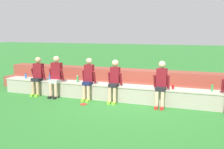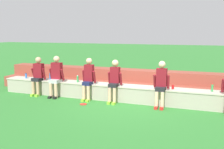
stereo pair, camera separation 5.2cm
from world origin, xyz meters
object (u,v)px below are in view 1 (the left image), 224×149
at_px(person_far_left, 38,75).
at_px(frisbee, 83,104).
at_px(plastic_cup_middle, 173,87).
at_px(water_bottle_mid_right, 212,88).
at_px(water_bottle_center_gap, 26,76).
at_px(person_center, 88,78).
at_px(person_far_right, 161,83).
at_px(water_bottle_mid_left, 50,76).
at_px(water_bottle_near_right, 78,79).
at_px(person_right_of_center, 114,80).
at_px(person_left_of_center, 56,75).

distance_m(person_far_left, frisbee, 2.35).
bearing_deg(person_far_left, plastic_cup_middle, 2.96).
height_order(water_bottle_mid_right, water_bottle_center_gap, water_bottle_mid_right).
bearing_deg(person_center, person_far_right, -0.58).
relative_size(person_far_left, plastic_cup_middle, 11.14).
distance_m(water_bottle_mid_left, water_bottle_center_gap, 1.06).
bearing_deg(water_bottle_near_right, person_right_of_center, -8.57).
xyz_separation_m(person_left_of_center, person_right_of_center, (2.20, 0.03, -0.04)).
height_order(person_far_right, water_bottle_center_gap, person_far_right).
bearing_deg(frisbee, person_far_right, 13.33).
relative_size(person_far_left, water_bottle_near_right, 5.59).
bearing_deg(water_bottle_mid_right, person_center, -175.57).
distance_m(person_far_left, person_left_of_center, 0.79).
relative_size(person_center, water_bottle_near_right, 5.71).
distance_m(water_bottle_center_gap, frisbee, 3.06).
xyz_separation_m(water_bottle_center_gap, water_bottle_near_right, (2.26, -0.03, 0.02)).
bearing_deg(person_left_of_center, frisbee, -22.96).
bearing_deg(person_far_right, person_right_of_center, 178.60).
bearing_deg(water_bottle_mid_left, person_center, -10.12).
height_order(person_far_left, person_right_of_center, person_right_of_center).
height_order(person_far_right, water_bottle_mid_right, person_far_right).
xyz_separation_m(person_right_of_center, water_bottle_center_gap, (-3.72, 0.25, -0.12)).
height_order(water_bottle_near_right, plastic_cup_middle, water_bottle_near_right).
height_order(person_left_of_center, water_bottle_mid_left, person_left_of_center).
relative_size(person_far_left, person_right_of_center, 1.00).
bearing_deg(person_left_of_center, water_bottle_mid_right, 3.58).
bearing_deg(person_right_of_center, water_bottle_mid_left, 173.68).
bearing_deg(water_bottle_mid_right, plastic_cup_middle, -177.35).
distance_m(water_bottle_mid_right, plastic_cup_middle, 1.16).
bearing_deg(water_bottle_mid_left, plastic_cup_middle, -0.67).
distance_m(person_left_of_center, frisbee, 1.67).
relative_size(water_bottle_mid_left, water_bottle_near_right, 1.08).
bearing_deg(person_far_left, water_bottle_mid_left, 43.08).
relative_size(person_center, plastic_cup_middle, 11.39).
bearing_deg(person_far_left, person_left_of_center, -1.66).
height_order(person_far_left, water_bottle_mid_right, person_far_left).
bearing_deg(water_bottle_center_gap, person_right_of_center, -3.85).
height_order(water_bottle_near_right, frisbee, water_bottle_near_right).
bearing_deg(water_bottle_mid_left, water_bottle_near_right, -3.52).
distance_m(person_far_left, plastic_cup_middle, 4.87).
relative_size(person_center, water_bottle_center_gap, 6.96).
distance_m(person_far_right, water_bottle_mid_left, 4.22).
bearing_deg(person_far_right, person_left_of_center, 179.92).
xyz_separation_m(water_bottle_mid_left, water_bottle_center_gap, (-1.06, -0.04, -0.03)).
distance_m(water_bottle_mid_right, frisbee, 4.04).
xyz_separation_m(person_center, water_bottle_near_right, (-0.53, 0.23, -0.11)).
relative_size(person_left_of_center, water_bottle_center_gap, 7.12).
height_order(person_far_right, frisbee, person_far_right).
relative_size(water_bottle_center_gap, frisbee, 0.92).
xyz_separation_m(water_bottle_mid_left, water_bottle_near_right, (1.19, -0.07, -0.01)).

